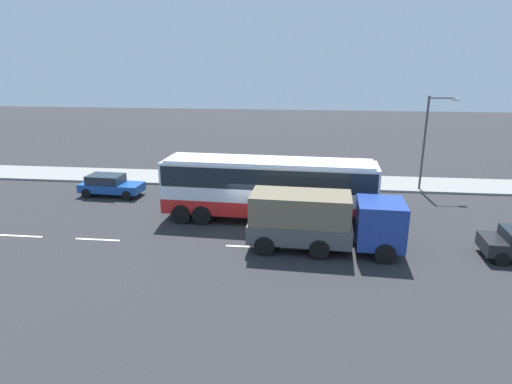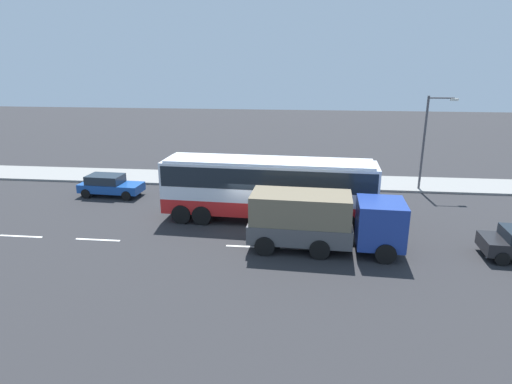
{
  "view_description": "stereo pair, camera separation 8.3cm",
  "coord_description": "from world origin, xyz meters",
  "px_view_note": "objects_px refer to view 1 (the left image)",
  "views": [
    {
      "loc": [
        2.85,
        -22.76,
        8.96
      ],
      "look_at": [
        0.11,
        1.28,
        1.61
      ],
      "focal_mm": 30.58,
      "sensor_mm": 36.0,
      "label": 1
    },
    {
      "loc": [
        2.77,
        -22.77,
        8.96
      ],
      "look_at": [
        0.11,
        1.28,
        1.61
      ],
      "focal_mm": 30.58,
      "sensor_mm": 36.0,
      "label": 2
    }
  ],
  "objects_px": {
    "pedestrian_near_curb": "(201,166)",
    "cargo_truck": "(323,220)",
    "street_lamp": "(428,136)",
    "coach_bus": "(268,184)",
    "car_blue_saloon": "(110,185)"
  },
  "relations": [
    {
      "from": "car_blue_saloon",
      "to": "cargo_truck",
      "type": "bearing_deg",
      "value": -23.92
    },
    {
      "from": "pedestrian_near_curb",
      "to": "cargo_truck",
      "type": "bearing_deg",
      "value": -117.32
    },
    {
      "from": "cargo_truck",
      "to": "pedestrian_near_curb",
      "type": "distance_m",
      "value": 15.07
    },
    {
      "from": "cargo_truck",
      "to": "street_lamp",
      "type": "bearing_deg",
      "value": 58.55
    },
    {
      "from": "car_blue_saloon",
      "to": "pedestrian_near_curb",
      "type": "relative_size",
      "value": 2.66
    },
    {
      "from": "pedestrian_near_curb",
      "to": "street_lamp",
      "type": "bearing_deg",
      "value": -67.79
    },
    {
      "from": "pedestrian_near_curb",
      "to": "coach_bus",
      "type": "bearing_deg",
      "value": -118.54
    },
    {
      "from": "coach_bus",
      "to": "pedestrian_near_curb",
      "type": "xyz_separation_m",
      "value": [
        -5.95,
        8.42,
        -1.16
      ]
    },
    {
      "from": "cargo_truck",
      "to": "coach_bus",
      "type": "bearing_deg",
      "value": 131.79
    },
    {
      "from": "coach_bus",
      "to": "pedestrian_near_curb",
      "type": "height_order",
      "value": "coach_bus"
    },
    {
      "from": "car_blue_saloon",
      "to": "street_lamp",
      "type": "distance_m",
      "value": 22.17
    },
    {
      "from": "coach_bus",
      "to": "cargo_truck",
      "type": "relative_size",
      "value": 1.62
    },
    {
      "from": "car_blue_saloon",
      "to": "street_lamp",
      "type": "height_order",
      "value": "street_lamp"
    },
    {
      "from": "car_blue_saloon",
      "to": "coach_bus",
      "type": "bearing_deg",
      "value": -14.61
    },
    {
      "from": "cargo_truck",
      "to": "pedestrian_near_curb",
      "type": "xyz_separation_m",
      "value": [
        -8.96,
        12.11,
        -0.48
      ]
    }
  ]
}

